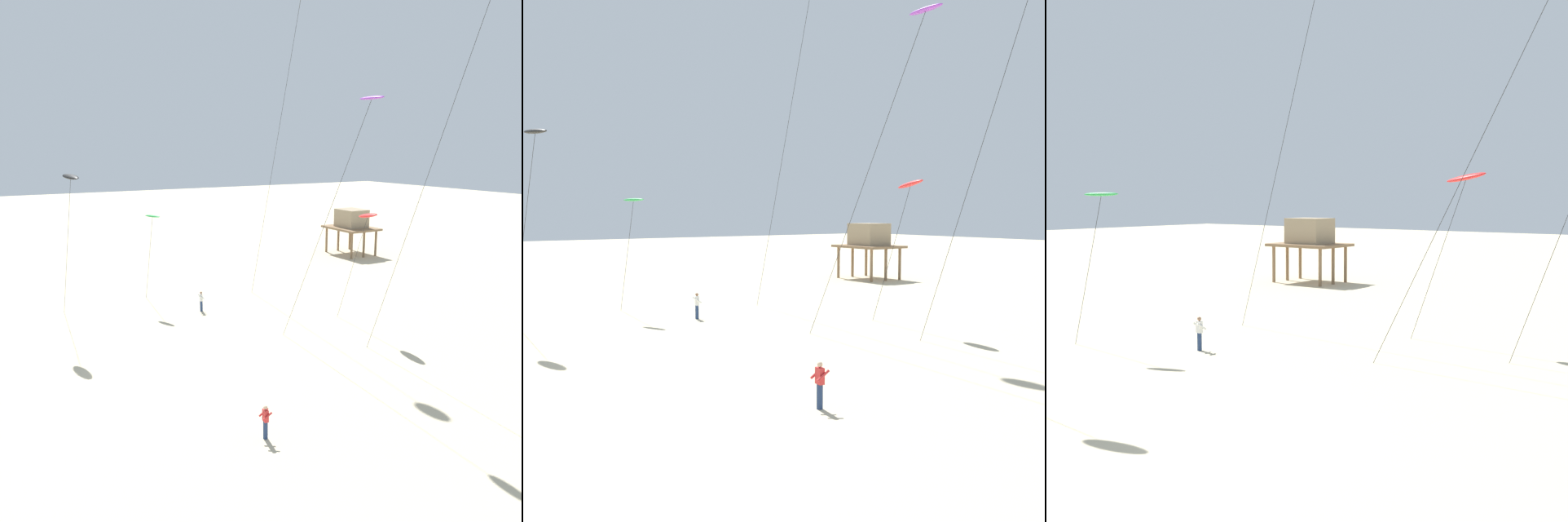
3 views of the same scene
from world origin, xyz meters
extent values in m
plane|color=beige|center=(0.00, 0.00, 0.00)|extent=(260.00, 260.00, 0.00)
cylinder|color=#262626|center=(2.85, 11.32, 7.95)|extent=(7.73, 0.75, 15.90)
ellipsoid|color=red|center=(0.46, 17.19, 8.44)|extent=(2.39, 1.15, 0.75)
cylinder|color=#262626|center=(-0.97, 17.06, 4.17)|extent=(2.87, 0.29, 8.34)
cylinder|color=#262626|center=(-8.88, 14.81, 12.03)|extent=(6.61, 0.64, 24.06)
ellipsoid|color=green|center=(-13.23, 5.58, 7.61)|extent=(1.89, 1.08, 0.21)
cylinder|color=#262626|center=(-14.29, 5.48, 3.77)|extent=(2.15, 0.23, 7.54)
cylinder|color=navy|center=(-9.18, 8.09, 0.44)|extent=(0.22, 0.22, 0.88)
cube|color=white|center=(-9.18, 8.09, 1.17)|extent=(0.38, 0.28, 0.58)
sphere|color=#9E7051|center=(-9.18, 8.09, 1.57)|extent=(0.20, 0.20, 0.20)
cylinder|color=white|center=(-9.39, 8.15, 1.22)|extent=(0.21, 0.51, 0.39)
cylinder|color=white|center=(-8.97, 8.04, 1.22)|extent=(0.21, 0.51, 0.39)
cylinder|color=#846647|center=(-24.49, 32.23, 1.59)|extent=(0.28, 0.28, 3.18)
cylinder|color=#846647|center=(-19.46, 32.23, 1.59)|extent=(0.28, 0.28, 3.18)
cylinder|color=#846647|center=(-24.49, 36.03, 1.59)|extent=(0.28, 0.28, 3.18)
cylinder|color=#846647|center=(-19.46, 36.03, 1.59)|extent=(0.28, 0.28, 3.18)
cylinder|color=#846647|center=(-24.49, 34.13, 1.59)|extent=(0.28, 0.28, 3.18)
cylinder|color=#846647|center=(-19.46, 34.13, 1.59)|extent=(0.28, 0.28, 3.18)
cube|color=#846647|center=(-21.98, 34.13, 3.30)|extent=(6.28, 4.74, 0.24)
cube|color=#9E896B|center=(-21.98, 34.13, 4.53)|extent=(3.45, 2.85, 2.22)
camera|label=1|loc=(30.30, -8.84, 13.42)|focal=37.09mm
camera|label=2|loc=(28.37, -11.10, 6.83)|focal=45.65mm
camera|label=3|loc=(15.97, -16.51, 7.46)|focal=49.88mm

